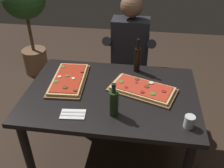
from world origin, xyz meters
name	(u,v)px	position (x,y,z in m)	size (l,w,h in m)	color
ground_plane	(111,153)	(0.00, 0.00, 0.00)	(6.40, 6.40, 0.00)	#38281E
dining_table	(111,102)	(0.00, 0.00, 0.64)	(1.40, 0.96, 0.74)	black
pizza_rectangular_front	(142,89)	(0.25, 0.06, 0.76)	(0.60, 0.44, 0.05)	olive
pizza_rectangular_left	(69,79)	(-0.39, 0.11, 0.76)	(0.32, 0.55, 0.05)	brown
wine_bottle_dark	(114,102)	(0.06, -0.26, 0.85)	(0.07, 0.07, 0.26)	#233819
oil_bottle_amber	(137,59)	(0.18, 0.37, 0.87)	(0.06, 0.06, 0.32)	black
tumbler_near_camera	(189,122)	(0.58, -0.32, 0.78)	(0.07, 0.07, 0.09)	silver
napkin_cutlery_set	(73,114)	(-0.23, -0.31, 0.74)	(0.19, 0.13, 0.01)	white
diner_chair	(129,68)	(0.09, 0.86, 0.49)	(0.44, 0.44, 0.87)	#3D2B1E
seated_diner	(129,53)	(0.09, 0.74, 0.74)	(0.53, 0.41, 1.33)	#23232D
potted_plant_corner	(26,11)	(-1.32, 1.40, 0.91)	(0.56, 0.56, 1.36)	#846042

